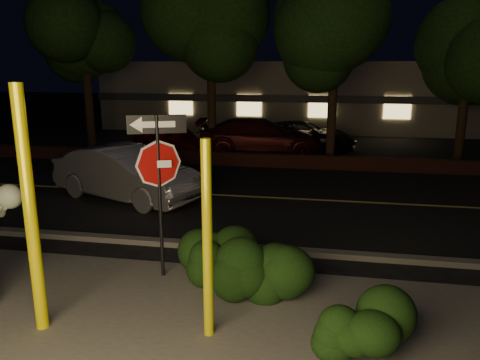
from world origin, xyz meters
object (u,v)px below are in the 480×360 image
object	(u,v)px
signpost	(158,164)
silver_sedan	(126,173)
yellow_pole_right	(207,242)
parked_car_darkred	(260,137)
parked_car_dark	(303,136)
parked_car_red	(174,139)
yellow_pole_left	(30,213)

from	to	relation	value
signpost	silver_sedan	bearing A→B (deg)	99.27
signpost	yellow_pole_right	bearing A→B (deg)	-73.85
signpost	parked_car_darkred	world-z (taller)	signpost
signpost	parked_car_dark	xyz separation A→B (m)	(1.88, 13.68, -1.46)
yellow_pole_right	parked_car_darkred	size ratio (longest dim) A/B	0.53
parked_car_dark	yellow_pole_right	bearing A→B (deg)	178.86
parked_car_red	signpost	bearing A→B (deg)	-138.18
silver_sedan	parked_car_dark	distance (m)	10.08
parked_car_dark	silver_sedan	bearing A→B (deg)	153.59
parked_car_dark	signpost	bearing A→B (deg)	173.15
signpost	silver_sedan	world-z (taller)	signpost
silver_sedan	parked_car_red	xyz separation A→B (m)	(-0.83, 6.85, -0.09)
signpost	parked_car_darkred	bearing A→B (deg)	68.63
yellow_pole_right	parked_car_red	size ratio (longest dim) A/B	0.73
silver_sedan	parked_car_dark	bearing A→B (deg)	-5.12
yellow_pole_left	parked_car_darkred	xyz separation A→B (m)	(1.26, 14.35, -1.01)
parked_car_red	parked_car_dark	world-z (taller)	parked_car_red
yellow_pole_left	parked_car_red	distance (m)	13.84
yellow_pole_left	parked_car_darkred	world-z (taller)	yellow_pole_left
yellow_pole_left	parked_car_red	xyz separation A→B (m)	(-2.41, 13.59, -1.12)
yellow_pole_left	parked_car_dark	bearing A→B (deg)	78.99
yellow_pole_right	parked_car_dark	world-z (taller)	yellow_pole_right
signpost	silver_sedan	xyz separation A→B (m)	(-2.76, 4.73, -1.36)
silver_sedan	signpost	bearing A→B (deg)	-127.50
parked_car_red	parked_car_darkred	size ratio (longest dim) A/B	0.73
signpost	parked_car_red	world-z (taller)	signpost
signpost	parked_car_darkred	size ratio (longest dim) A/B	0.55
yellow_pole_left	signpost	world-z (taller)	yellow_pole_left
yellow_pole_left	parked_car_red	bearing A→B (deg)	100.06
signpost	parked_car_red	xyz separation A→B (m)	(-3.58, 11.58, -1.45)
parked_car_red	silver_sedan	bearing A→B (deg)	-148.50
yellow_pole_right	parked_car_red	distance (m)	14.21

